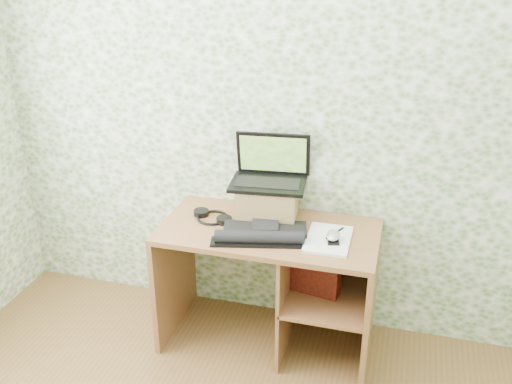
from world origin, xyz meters
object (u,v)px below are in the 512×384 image
(desk, at_px, (283,270))
(riser, at_px, (268,201))
(laptop, at_px, (270,172))
(keyboard, at_px, (263,233))
(notepad, at_px, (328,239))

(desk, relative_size, riser, 3.65)
(laptop, xyz_separation_m, keyboard, (0.03, -0.29, -0.24))
(keyboard, bearing_deg, laptop, 83.48)
(laptop, xyz_separation_m, notepad, (0.38, -0.23, -0.26))
(laptop, height_order, keyboard, laptop)
(desk, xyz_separation_m, keyboard, (-0.09, -0.13, 0.29))
(riser, relative_size, notepad, 1.01)
(riser, height_order, notepad, riser)
(desk, relative_size, laptop, 2.70)
(riser, distance_m, keyboard, 0.26)
(riser, distance_m, notepad, 0.43)
(desk, distance_m, notepad, 0.38)
(keyboard, bearing_deg, notepad, -3.25)
(laptop, distance_m, notepad, 0.51)
(desk, bearing_deg, riser, 136.41)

